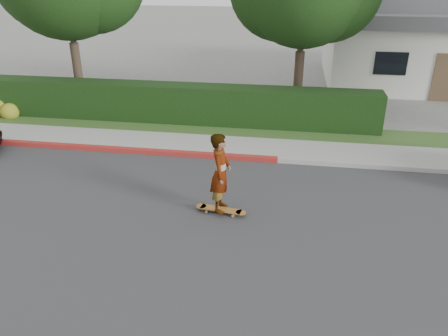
{
  "coord_description": "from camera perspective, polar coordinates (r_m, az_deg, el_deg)",
  "views": [
    {
      "loc": [
        1.32,
        -8.3,
        5.51
      ],
      "look_at": [
        -0.23,
        1.29,
        1.0
      ],
      "focal_mm": 35.0,
      "sensor_mm": 36.0,
      "label": 1
    }
  ],
  "objects": [
    {
      "name": "curb_far",
      "position": [
        13.61,
        2.82,
        1.33
      ],
      "size": [
        60.0,
        0.2,
        0.15
      ],
      "primitive_type": "cube",
      "color": "#9E9E99",
      "rests_on": "ground"
    },
    {
      "name": "ground",
      "position": [
        10.05,
        0.1,
        -8.33
      ],
      "size": [
        120.0,
        120.0,
        0.0
      ],
      "primitive_type": "plane",
      "color": "slate",
      "rests_on": "ground"
    },
    {
      "name": "skateboarder",
      "position": [
        10.22,
        -0.45,
        -0.64
      ],
      "size": [
        0.49,
        0.72,
        1.95
      ],
      "primitive_type": "imported",
      "rotation": [
        0.0,
        0.0,
        1.54
      ],
      "color": "white",
      "rests_on": "skateboard"
    },
    {
      "name": "curb_red_section",
      "position": [
        14.94,
        -16.61,
        2.51
      ],
      "size": [
        12.0,
        0.21,
        0.15
      ],
      "primitive_type": "cube",
      "color": "maroon",
      "rests_on": "ground"
    },
    {
      "name": "road",
      "position": [
        10.05,
        0.1,
        -8.31
      ],
      "size": [
        60.0,
        8.0,
        0.01
      ],
      "primitive_type": "cube",
      "color": "#2D2D30",
      "rests_on": "ground"
    },
    {
      "name": "planting_strip",
      "position": [
        15.93,
        3.85,
        4.81
      ],
      "size": [
        60.0,
        1.6,
        0.1
      ],
      "primitive_type": "cube",
      "color": "#2D4C1E",
      "rests_on": "ground"
    },
    {
      "name": "skateboard",
      "position": [
        10.68,
        -0.43,
        -5.45
      ],
      "size": [
        1.28,
        0.42,
        0.12
      ],
      "rotation": [
        0.0,
        0.0,
        -0.14
      ],
      "color": "#B28A31",
      "rests_on": "ground"
    },
    {
      "name": "flowering_shrub",
      "position": [
        19.52,
        -26.97,
        6.82
      ],
      "size": [
        1.4,
        1.0,
        0.9
      ],
      "color": "#2D4C19",
      "rests_on": "ground"
    },
    {
      "name": "sidewalk_far",
      "position": [
        14.44,
        3.23,
        2.69
      ],
      "size": [
        60.0,
        1.6,
        0.12
      ],
      "primitive_type": "cube",
      "color": "gray",
      "rests_on": "ground"
    },
    {
      "name": "house",
      "position": [
        25.43,
        25.19,
        14.96
      ],
      "size": [
        10.6,
        8.6,
        4.3
      ],
      "color": "beige",
      "rests_on": "ground"
    },
    {
      "name": "hedge",
      "position": [
        16.78,
        -6.23,
        8.29
      ],
      "size": [
        15.0,
        1.0,
        1.5
      ],
      "primitive_type": "cube",
      "color": "black",
      "rests_on": "ground"
    }
  ]
}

